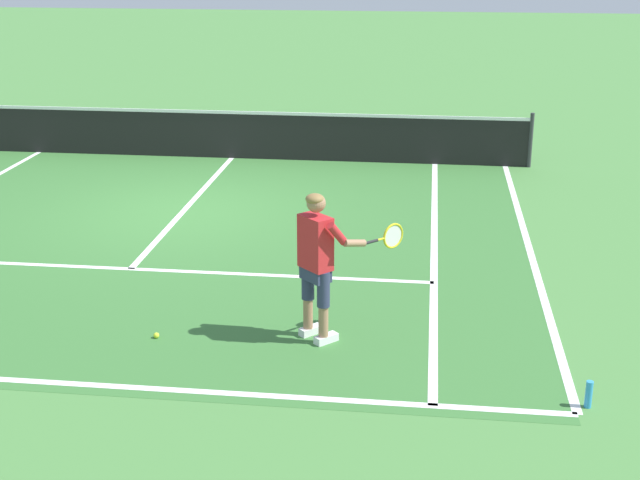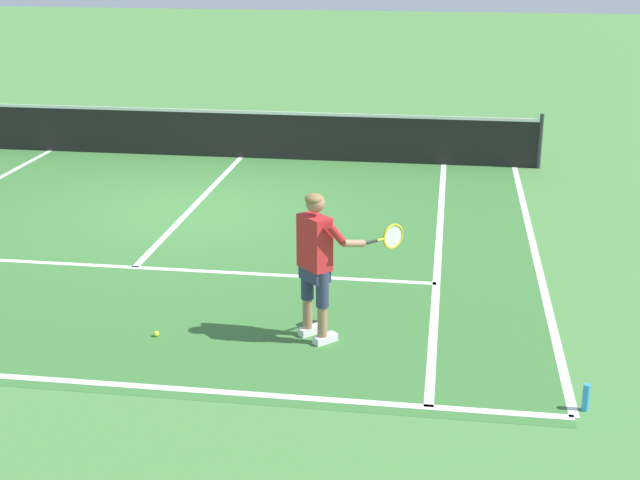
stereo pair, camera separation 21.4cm
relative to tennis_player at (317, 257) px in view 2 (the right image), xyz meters
name	(u,v)px [view 2 (the right image)]	position (x,y,z in m)	size (l,w,h in m)	color
ground_plane	(190,211)	(-2.82, 4.57, -0.99)	(80.00, 80.00, 0.00)	#477F3D
court_inner_surface	(169,232)	(-2.82, 3.45, -0.99)	(10.98, 10.05, 0.00)	#387033
line_baseline	(28,378)	(-2.82, -1.38, -0.99)	(10.98, 0.10, 0.01)	white
line_service	(135,267)	(-2.82, 1.88, -0.99)	(8.23, 0.10, 0.01)	white
line_centre_service	(198,202)	(-2.82, 5.08, -0.99)	(0.10, 6.40, 0.01)	white
line_singles_right	(439,244)	(1.30, 3.45, -0.99)	(0.10, 9.65, 0.01)	white
line_doubles_right	(534,249)	(2.67, 3.45, -0.99)	(0.10, 9.65, 0.01)	white
tennis_net	(240,134)	(-2.82, 8.28, -0.49)	(11.96, 0.08, 1.07)	#333338
tennis_player	(317,257)	(0.00, 0.00, 0.00)	(1.16, 0.74, 1.71)	white
tennis_ball_near_feet	(156,334)	(-1.82, -0.21, -0.96)	(0.07, 0.07, 0.07)	#CCE02D
water_bottle	(586,397)	(2.79, -1.21, -0.85)	(0.07, 0.07, 0.28)	#3393D6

